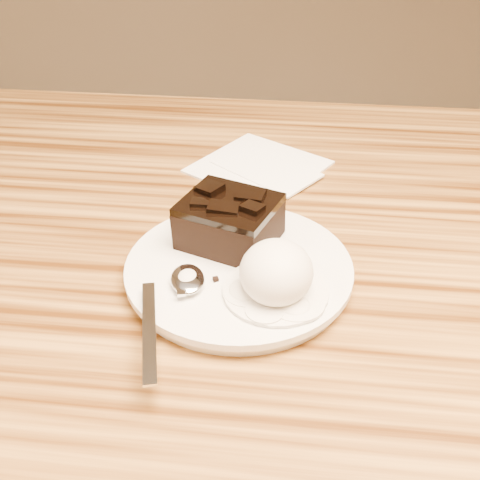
# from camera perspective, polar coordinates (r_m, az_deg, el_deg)

# --- Properties ---
(dining_table) EXTENTS (1.20, 0.80, 0.75)m
(dining_table) POSITION_cam_1_polar(r_m,az_deg,el_deg) (0.91, 6.58, -19.81)
(dining_table) COLOR #3B1E09
(dining_table) RESTS_ON floor
(plate) EXTENTS (0.22, 0.22, 0.02)m
(plate) POSITION_cam_1_polar(r_m,az_deg,el_deg) (0.57, -0.11, -3.10)
(plate) COLOR silver
(plate) RESTS_ON dining_table
(brownie) EXTENTS (0.11, 0.10, 0.04)m
(brownie) POSITION_cam_1_polar(r_m,az_deg,el_deg) (0.59, -1.04, 1.59)
(brownie) COLOR black
(brownie) RESTS_ON plate
(ice_cream_scoop) EXTENTS (0.07, 0.07, 0.06)m
(ice_cream_scoop) POSITION_cam_1_polar(r_m,az_deg,el_deg) (0.52, 3.58, -3.16)
(ice_cream_scoop) COLOR white
(ice_cream_scoop) RESTS_ON plate
(melt_puddle) EXTENTS (0.10, 0.10, 0.00)m
(melt_puddle) POSITION_cam_1_polar(r_m,az_deg,el_deg) (0.53, 3.50, -5.06)
(melt_puddle) COLOR white
(melt_puddle) RESTS_ON plate
(spoon) EXTENTS (0.08, 0.18, 0.01)m
(spoon) POSITION_cam_1_polar(r_m,az_deg,el_deg) (0.54, -5.16, -3.98)
(spoon) COLOR silver
(spoon) RESTS_ON plate
(napkin) EXTENTS (0.20, 0.20, 0.01)m
(napkin) POSITION_cam_1_polar(r_m,az_deg,el_deg) (0.78, 1.85, 7.30)
(napkin) COLOR white
(napkin) RESTS_ON dining_table
(crumb_a) EXTENTS (0.01, 0.01, 0.00)m
(crumb_a) POSITION_cam_1_polar(r_m,az_deg,el_deg) (0.56, 0.87, -2.71)
(crumb_a) COLOR black
(crumb_a) RESTS_ON plate
(crumb_b) EXTENTS (0.01, 0.01, 0.00)m
(crumb_b) POSITION_cam_1_polar(r_m,az_deg,el_deg) (0.54, 1.84, -4.17)
(crumb_b) COLOR black
(crumb_b) RESTS_ON plate
(crumb_c) EXTENTS (0.01, 0.01, 0.00)m
(crumb_c) POSITION_cam_1_polar(r_m,az_deg,el_deg) (0.53, -0.09, -5.56)
(crumb_c) COLOR black
(crumb_c) RESTS_ON plate
(crumb_d) EXTENTS (0.01, 0.01, 0.00)m
(crumb_d) POSITION_cam_1_polar(r_m,az_deg,el_deg) (0.55, -2.40, -3.87)
(crumb_d) COLOR black
(crumb_d) RESTS_ON plate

